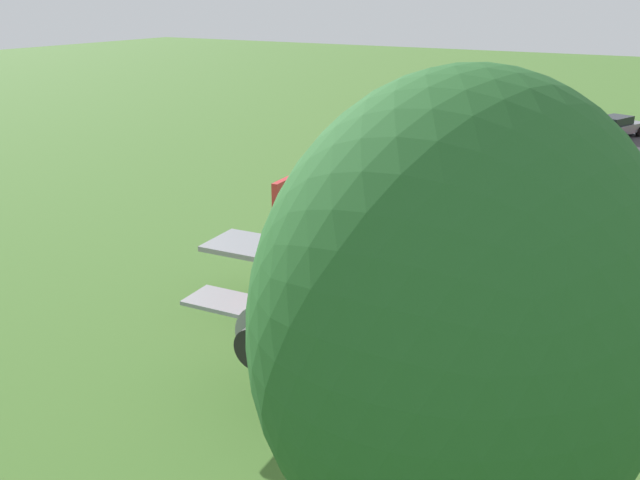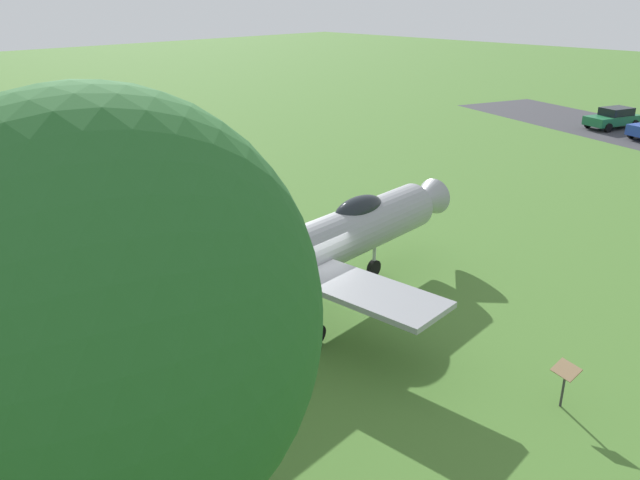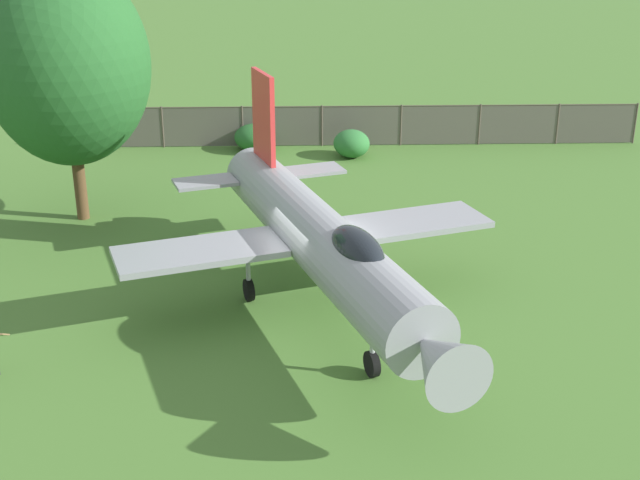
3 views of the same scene
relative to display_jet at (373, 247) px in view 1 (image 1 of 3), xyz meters
The scene contains 6 objects.
ground_plane 2.11m from the display_jet, behind, with size 200.00×200.00×0.00m, color #47722D.
display_jet is the anchor object (origin of this frame).
shade_tree 11.23m from the display_jet, 148.20° to the right, with size 6.08×5.24×8.41m.
parked_car_gray 32.23m from the display_jet, ahead, with size 4.76×3.21×1.43m.
parked_car_blue 33.51m from the display_jet, ahead, with size 4.65×3.16×1.60m.
parked_car_green 35.04m from the display_jet, ahead, with size 4.42×2.94×1.48m.
Camera 1 is at (-16.62, -8.17, 9.15)m, focal length 38.19 mm.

